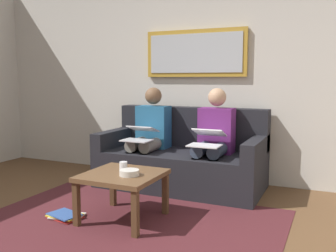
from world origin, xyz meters
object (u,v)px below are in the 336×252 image
couch (183,159)px  coffee_table (123,180)px  person_right (150,133)px  laptop_white (207,138)px  laptop_silver (140,134)px  framed_mirror (195,53)px  person_left (214,137)px  magazine_stack (65,216)px  cup (123,167)px  bowl (129,173)px

couch → coffee_table: (0.08, 1.22, 0.05)m
person_right → laptop_white: bearing=163.7°
laptop_silver → person_right: bearing=-90.0°
framed_mirror → laptop_silver: (0.39, 0.69, -0.92)m
couch → framed_mirror: framed_mirror is taller
person_left → magazine_stack: bearing=54.2°
person_left → couch: bearing=-9.8°
framed_mirror → magazine_stack: 2.42m
coffee_table → laptop_silver: size_ratio=1.76×
couch → magazine_stack: (0.57, 1.40, -0.29)m
laptop_silver → magazine_stack: (0.17, 1.09, -0.60)m
person_left → laptop_white: size_ratio=2.95×
couch → person_right: person_right is taller
couch → magazine_stack: size_ratio=5.66×
cup → laptop_silver: size_ratio=0.25×
cup → laptop_silver: (0.30, -0.86, 0.16)m
coffee_table → magazine_stack: (0.49, 0.18, -0.34)m
laptop_white → magazine_stack: 1.58m
cup → magazine_stack: 0.69m
person_left → magazine_stack: 1.74m
person_right → laptop_silver: bearing=90.0°
laptop_white → person_right: size_ratio=0.34×
framed_mirror → magazine_stack: size_ratio=3.90×
coffee_table → person_right: person_right is taller
couch → person_right: bearing=9.8°
coffee_table → person_left: (-0.47, -1.15, 0.25)m
laptop_white → laptop_silver: size_ratio=1.05×
cup → couch: bearing=-94.6°
framed_mirror → cup: bearing=86.5°
laptop_white → magazine_stack: (0.96, 1.10, -0.60)m
coffee_table → laptop_silver: (0.32, -0.91, 0.27)m
laptop_silver → person_left: bearing=-163.2°
magazine_stack → couch: bearing=-112.0°
bowl → magazine_stack: (0.58, 0.14, -0.42)m
person_right → magazine_stack: person_right is taller
framed_mirror → couch: bearing=90.0°
person_left → person_right: (0.79, 0.00, 0.00)m
framed_mirror → coffee_table: framed_mirror is taller
laptop_white → framed_mirror: bearing=-60.2°
cup → person_left: size_ratio=0.08×
bowl → laptop_white: 1.05m
bowl → person_left: bearing=-107.4°
person_left → laptop_silver: person_left is taller
coffee_table → bowl: bowl is taller
laptop_white → magazine_stack: laptop_white is taller
laptop_white → laptop_silver: laptop_white is taller
framed_mirror → laptop_silver: 1.22m
coffee_table → bowl: 0.14m
couch → bowl: couch is taller
laptop_silver → cup: bearing=109.1°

